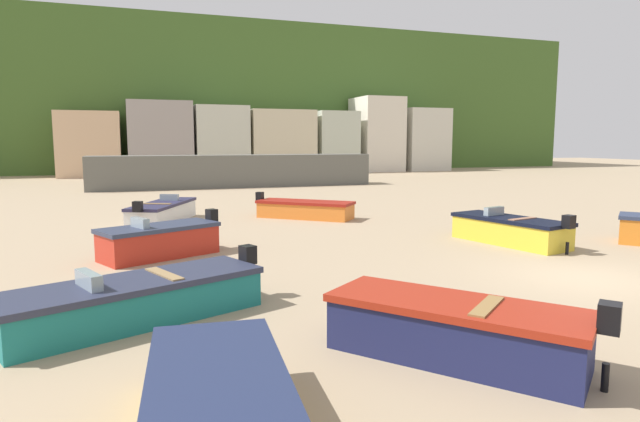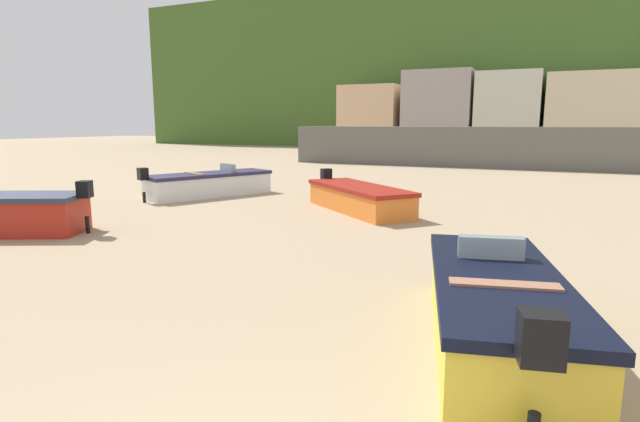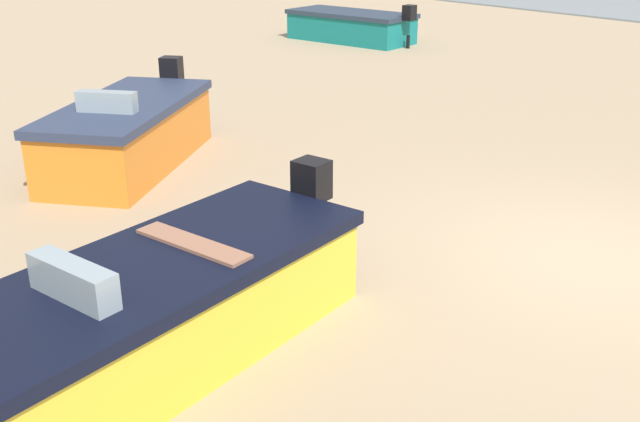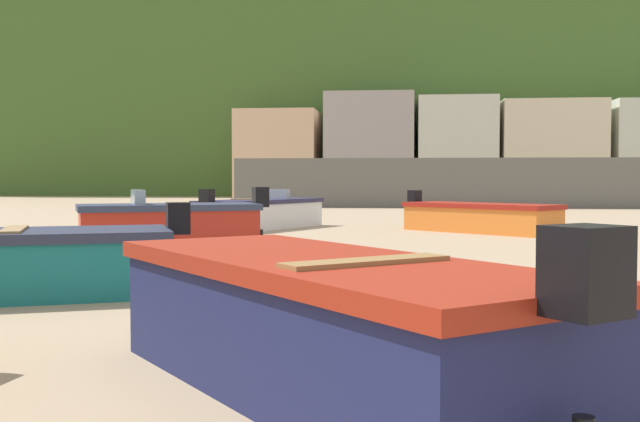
% 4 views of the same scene
% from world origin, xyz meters
% --- Properties ---
extents(ground_plane, '(160.00, 160.00, 0.00)m').
position_xyz_m(ground_plane, '(0.00, 0.00, 0.00)').
color(ground_plane, tan).
extents(boat_teal_1, '(4.06, 2.27, 1.16)m').
position_xyz_m(boat_teal_1, '(12.53, -7.91, 0.43)').
color(boat_teal_1, '#137270').
rests_on(boat_teal_1, ground).
extents(boat_yellow_4, '(2.28, 4.30, 1.20)m').
position_xyz_m(boat_yellow_4, '(1.27, 4.42, 0.46)').
color(boat_yellow_4, gold).
rests_on(boat_yellow_4, ground).
extents(boat_orange_6, '(3.26, 3.51, 1.27)m').
position_xyz_m(boat_orange_6, '(6.10, 2.24, 0.49)').
color(boat_orange_6, orange).
rests_on(boat_orange_6, ground).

